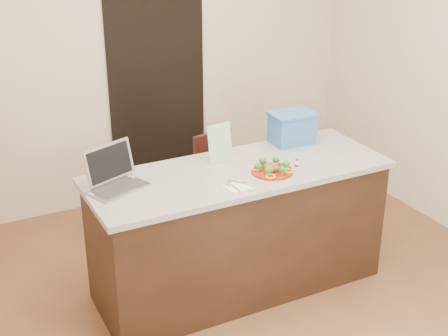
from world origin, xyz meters
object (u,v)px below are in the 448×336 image
plate (272,171)px  napkin (237,187)px  blue_box (292,128)px  yogurt_bottle (297,164)px  chair (217,176)px  island (239,229)px  laptop (113,176)px

plate → napkin: (-0.32, -0.10, -0.01)m
blue_box → napkin: bearing=-143.0°
yogurt_bottle → chair: (-0.10, 1.00, -0.47)m
island → plate: 0.52m
blue_box → chair: size_ratio=0.40×
blue_box → island: bearing=-153.2°
laptop → blue_box: bearing=-16.7°
laptop → island: bearing=-31.4°
plate → napkin: bearing=-162.8°
island → yogurt_bottle: yogurt_bottle is taller
blue_box → chair: blue_box is taller
laptop → blue_box: 1.42m
plate → blue_box: bearing=44.4°
plate → napkin: 0.33m
island → laptop: 0.99m
plate → chair: bearing=84.9°
napkin → yogurt_bottle: bearing=9.7°
napkin → blue_box: (0.73, 0.50, 0.11)m
yogurt_bottle → blue_box: blue_box is taller
island → napkin: bearing=-121.5°
napkin → blue_box: blue_box is taller
plate → laptop: bearing=164.3°
island → blue_box: blue_box is taller
napkin → laptop: size_ratio=0.33×
island → napkin: (-0.15, -0.24, 0.46)m
laptop → chair: 1.40m
plate → yogurt_bottle: size_ratio=4.44×
yogurt_bottle → blue_box: size_ratio=0.19×
yogurt_bottle → island: bearing=156.9°
chair → island: bearing=-117.7°
chair → napkin: bearing=-121.1°
blue_box → plate: bearing=-133.2°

